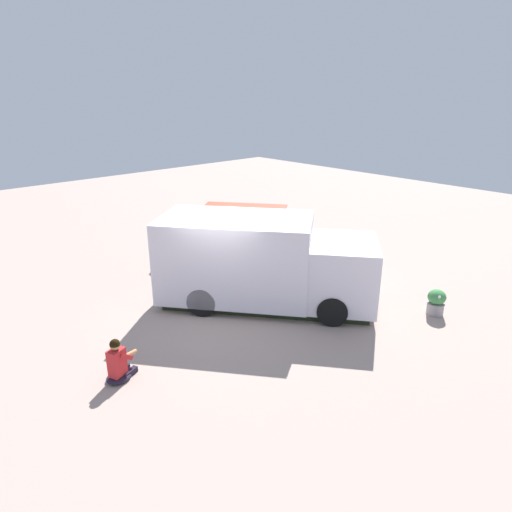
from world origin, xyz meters
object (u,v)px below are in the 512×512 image
object	(u,v)px
person_customer	(118,363)
planter_flowering_near	(436,302)
planter_flowering_far	(240,232)
food_truck	(262,263)
trash_bin	(169,251)

from	to	relation	value
person_customer	planter_flowering_near	size ratio (longest dim) A/B	1.33
person_customer	planter_flowering_far	distance (m)	8.62
food_truck	planter_flowering_far	xyz separation A→B (m)	(-2.84, -4.12, -0.69)
food_truck	trash_bin	size ratio (longest dim) A/B	6.18
planter_flowering_near	planter_flowering_far	xyz separation A→B (m)	(-0.13, -7.58, 0.07)
person_customer	planter_flowering_far	size ratio (longest dim) A/B	1.07
planter_flowering_near	planter_flowering_far	world-z (taller)	planter_flowering_far
planter_flowering_far	trash_bin	world-z (taller)	trash_bin
planter_flowering_near	planter_flowering_far	size ratio (longest dim) A/B	0.81
food_truck	planter_flowering_far	bearing A→B (deg)	-124.63
person_customer	trash_bin	world-z (taller)	trash_bin
person_customer	food_truck	bearing A→B (deg)	-172.26
person_customer	planter_flowering_near	world-z (taller)	person_customer
planter_flowering_near	trash_bin	world-z (taller)	trash_bin
food_truck	trash_bin	xyz separation A→B (m)	(0.27, -4.05, -0.64)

